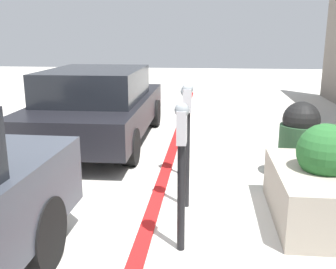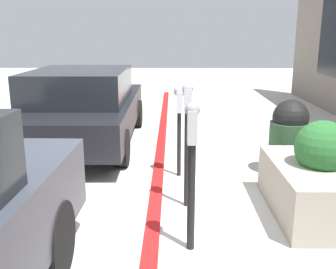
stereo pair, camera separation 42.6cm
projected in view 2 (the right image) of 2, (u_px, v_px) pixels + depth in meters
name	position (u px, v px, depth m)	size (l,w,h in m)	color
ground_plane	(162.00, 205.00, 4.94)	(40.00, 40.00, 0.00)	beige
curb_strip	(155.00, 203.00, 4.93)	(19.00, 0.16, 0.04)	red
parking_meter_nearest	(192.00, 158.00, 3.70)	(0.16, 0.14, 1.48)	black
parking_meter_second	(187.00, 127.00, 4.67)	(0.15, 0.13, 1.53)	black
parking_meter_middle	(179.00, 109.00, 5.70)	(0.20, 0.17, 1.37)	black
planter_box	(319.00, 181.00, 4.61)	(1.63, 1.07, 1.13)	#A39989
parked_car_middle	(83.00, 106.00, 7.50)	(4.52, 2.02, 1.44)	black
trash_bin	(289.00, 137.00, 5.92)	(0.59, 0.59, 1.14)	#2D5133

